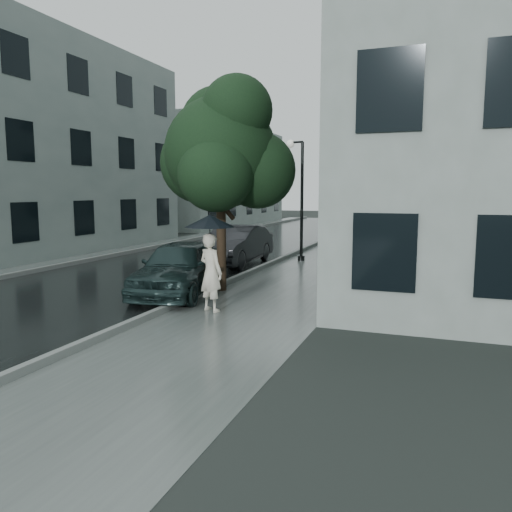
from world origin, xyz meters
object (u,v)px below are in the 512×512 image
at_px(pedestrian, 211,272).
at_px(street_tree, 222,151).
at_px(car_near, 180,267).
at_px(car_far, 236,245).
at_px(lamp_post, 298,192).

height_order(pedestrian, street_tree, street_tree).
bearing_deg(car_near, street_tree, 40.41).
bearing_deg(car_far, car_near, -82.94).
bearing_deg(car_near, car_far, 87.35).
xyz_separation_m(street_tree, lamp_post, (0.40, 6.46, -1.10)).
relative_size(street_tree, lamp_post, 1.21).
height_order(car_near, car_far, car_far).
distance_m(car_near, car_far, 5.68).
bearing_deg(lamp_post, car_near, -82.81).
distance_m(lamp_post, car_far, 3.32).
bearing_deg(street_tree, lamp_post, 86.44).
bearing_deg(lamp_post, pedestrian, -71.07).
relative_size(pedestrian, lamp_post, 0.38).
relative_size(pedestrian, car_far, 0.41).
height_order(pedestrian, lamp_post, lamp_post).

